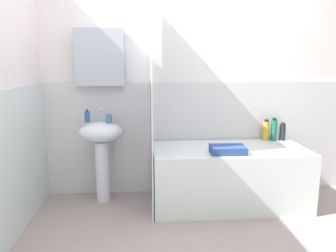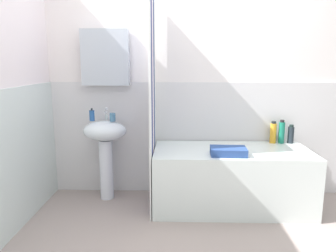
% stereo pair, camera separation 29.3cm
% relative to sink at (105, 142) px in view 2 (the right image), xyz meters
% --- Properties ---
extents(wall_back_tiled, '(3.60, 0.18, 2.40)m').
position_rel_sink_xyz_m(wall_back_tiled, '(0.88, 0.23, 0.53)').
color(wall_back_tiled, white).
rests_on(wall_back_tiled, ground_plane).
extents(wall_left_tiled, '(0.07, 1.81, 2.40)m').
position_rel_sink_xyz_m(wall_left_tiled, '(-0.64, -0.69, 0.51)').
color(wall_left_tiled, white).
rests_on(wall_left_tiled, ground_plane).
extents(sink, '(0.44, 0.34, 0.82)m').
position_rel_sink_xyz_m(sink, '(0.00, 0.00, 0.00)').
color(sink, white).
rests_on(sink, ground_plane).
extents(faucet, '(0.03, 0.12, 0.12)m').
position_rel_sink_xyz_m(faucet, '(-0.00, 0.08, 0.28)').
color(faucet, silver).
rests_on(faucet, sink).
extents(soap_dispenser, '(0.05, 0.05, 0.13)m').
position_rel_sink_xyz_m(soap_dispenser, '(-0.13, 0.01, 0.28)').
color(soap_dispenser, '#28589E').
rests_on(soap_dispenser, sink).
extents(toothbrush_cup, '(0.06, 0.06, 0.08)m').
position_rel_sink_xyz_m(toothbrush_cup, '(0.08, -0.01, 0.26)').
color(toothbrush_cup, teal).
rests_on(toothbrush_cup, sink).
extents(bathtub, '(1.49, 0.70, 0.58)m').
position_rel_sink_xyz_m(bathtub, '(1.26, -0.16, -0.31)').
color(bathtub, white).
rests_on(bathtub, ground_plane).
extents(shower_curtain, '(0.01, 0.70, 2.00)m').
position_rel_sink_xyz_m(shower_curtain, '(0.50, -0.16, 0.40)').
color(shower_curtain, white).
rests_on(shower_curtain, ground_plane).
extents(conditioner_bottle, '(0.06, 0.06, 0.19)m').
position_rel_sink_xyz_m(conditioner_bottle, '(1.91, 0.12, 0.07)').
color(conditioner_bottle, '#20282F').
rests_on(conditioner_bottle, bathtub).
extents(shampoo_bottle, '(0.06, 0.06, 0.24)m').
position_rel_sink_xyz_m(shampoo_bottle, '(1.81, 0.12, 0.09)').
color(shampoo_bottle, '#1A795F').
rests_on(shampoo_bottle, bathtub).
extents(body_wash_bottle, '(0.06, 0.06, 0.23)m').
position_rel_sink_xyz_m(body_wash_bottle, '(1.73, 0.12, 0.08)').
color(body_wash_bottle, gold).
rests_on(body_wash_bottle, bathtub).
extents(towel_folded, '(0.33, 0.22, 0.07)m').
position_rel_sink_xyz_m(towel_folded, '(1.20, -0.35, 0.01)').
color(towel_folded, '#2A4788').
rests_on(towel_folded, bathtub).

